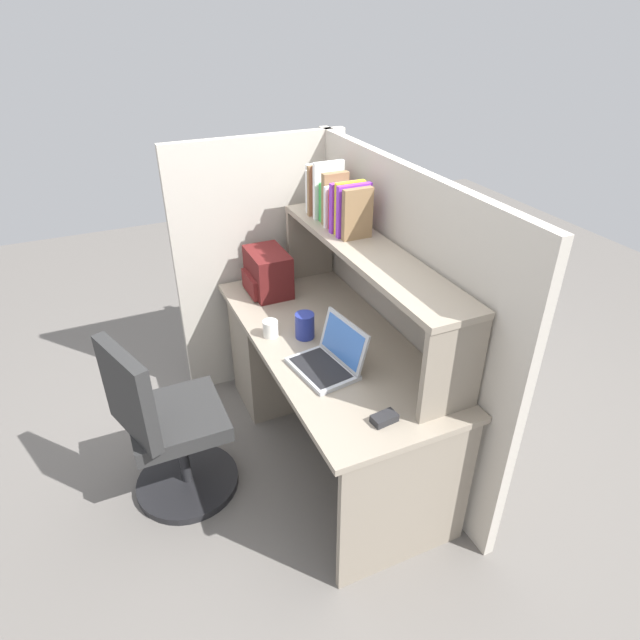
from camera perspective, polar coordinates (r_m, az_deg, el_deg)
ground_plane at (r=3.13m, az=0.86°, el=-13.30°), size 8.00×8.00×0.00m
desk at (r=3.15m, az=-2.08°, el=-3.46°), size 1.60×0.70×0.73m
cubicle_partition_rear at (r=2.80m, az=8.04°, el=0.54°), size 1.84×0.05×1.55m
cubicle_partition_left at (r=3.33m, az=-6.05°, el=5.76°), size 0.05×1.06×1.55m
overhead_hutch at (r=2.58m, az=5.10°, el=5.60°), size 1.44×0.28×0.45m
reference_books_on_shelf at (r=2.80m, az=1.67°, el=12.67°), size 0.51×0.18×0.30m
laptop at (r=2.44m, az=1.06°, el=-4.11°), size 0.34×0.30×0.22m
backpack at (r=3.06m, az=-5.64°, el=5.01°), size 0.30×0.22×0.25m
computer_mouse at (r=2.19m, az=6.84°, el=-10.32°), size 0.07×0.11×0.03m
paper_cup at (r=2.68m, az=-5.27°, el=-0.91°), size 0.08×0.08×0.08m
snack_canister at (r=2.65m, az=-1.63°, el=-0.60°), size 0.10×0.10×0.13m
office_chair at (r=2.73m, az=-15.81°, el=-11.45°), size 0.53×0.54×0.93m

